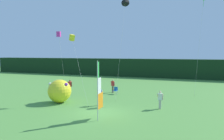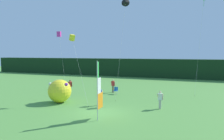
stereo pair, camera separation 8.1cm
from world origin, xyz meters
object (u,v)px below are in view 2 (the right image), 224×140
person_far_right (160,99)px  kite_magenta_box_1 (59,34)px  person_near_banner (113,86)px  kite_black_delta_2 (125,2)px  kite_green_diamond_3 (203,6)px  inflatable_balloon (60,91)px  folding_chair (116,90)px  person_far_left (100,96)px  kite_yellow_box_0 (72,38)px  person_mid_field (70,86)px  banner_flag (99,92)px

person_far_right → kite_magenta_box_1: (-14.79, 6.30, 6.74)m
person_near_banner → person_far_right: (6.60, -5.86, -0.02)m
kite_black_delta_2 → kite_green_diamond_3: bearing=23.7°
inflatable_balloon → folding_chair: 7.20m
person_far_left → kite_black_delta_2: (1.06, 4.78, 9.71)m
inflatable_balloon → kite_yellow_box_0: size_ratio=0.34×
person_near_banner → folding_chair: size_ratio=1.88×
folding_chair → kite_yellow_box_0: 8.38m
kite_green_diamond_3 → inflatable_balloon: bearing=-147.2°
kite_magenta_box_1 → kite_black_delta_2: kite_black_delta_2 is taller
person_far_right → person_near_banner: bearing=138.4°
folding_chair → inflatable_balloon: bearing=-123.0°
person_far_right → kite_green_diamond_3: 12.82m
person_far_right → kite_magenta_box_1: 17.43m
person_mid_field → kite_magenta_box_1: bearing=140.3°
kite_magenta_box_1 → kite_black_delta_2: size_ratio=0.72×
person_mid_field → person_far_right: size_ratio=1.05×
person_far_left → inflatable_balloon: bearing=-175.3°
person_near_banner → inflatable_balloon: size_ratio=0.71×
person_far_right → folding_chair: size_ratio=1.83×
banner_flag → person_far_right: banner_flag is taller
inflatable_balloon → kite_magenta_box_1: (-4.95, 7.33, 6.43)m
kite_yellow_box_0 → folding_chair: bearing=59.9°
person_mid_field → kite_magenta_box_1: size_ratio=0.21×
banner_flag → kite_yellow_box_0: bearing=137.5°
banner_flag → folding_chair: banner_flag is taller
person_near_banner → banner_flag: bearing=-75.7°
person_far_left → folding_chair: size_ratio=1.94×
folding_chair → kite_yellow_box_0: (-2.93, -5.06, 6.00)m
person_far_left → person_far_right: size_ratio=1.06×
person_far_left → folding_chair: bearing=93.8°
kite_black_delta_2 → person_mid_field: bearing=-174.6°
kite_magenta_box_1 → kite_black_delta_2: (10.29, -2.19, 3.03)m
person_far_left → kite_magenta_box_1: bearing=142.9°
person_far_left → person_mid_field: bearing=144.6°
person_near_banner → kite_black_delta_2: bearing=-39.7°
banner_flag → person_mid_field: banner_flag is taller
person_far_right → kite_black_delta_2: size_ratio=0.15×
person_near_banner → person_far_right: person_near_banner is taller
kite_black_delta_2 → person_near_banner: bearing=140.3°
person_near_banner → folding_chair: (0.67, -0.88, -0.38)m
person_far_left → inflatable_balloon: 4.30m
person_far_right → kite_yellow_box_0: (-8.86, -0.08, 5.64)m
kite_green_diamond_3 → kite_magenta_box_1: bearing=-175.6°
person_far_right → kite_black_delta_2: (-4.50, 4.11, 9.77)m
person_far_left → inflatable_balloon: size_ratio=0.74×
person_near_banner → folding_chair: 1.16m
person_near_banner → person_mid_field: 5.33m
person_mid_field → person_far_left: 7.12m
person_far_left → kite_green_diamond_3: 15.69m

